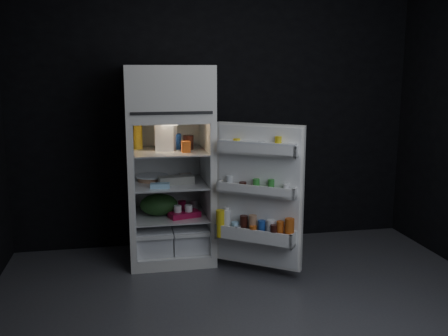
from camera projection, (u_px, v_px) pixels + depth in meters
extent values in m
cube|color=#4C4C51|center=(259.00, 317.00, 3.57)|extent=(4.00, 3.40, 0.00)
cube|color=black|center=(217.00, 110.00, 4.95)|extent=(4.00, 0.00, 2.70)
cube|color=black|center=(397.00, 187.00, 1.68)|extent=(4.00, 0.00, 2.70)
cube|color=white|center=(171.00, 252.00, 4.72)|extent=(0.76, 0.70, 0.10)
cube|color=white|center=(131.00, 187.00, 4.52)|extent=(0.05, 0.70, 1.20)
cube|color=white|center=(208.00, 183.00, 4.66)|extent=(0.05, 0.70, 1.20)
cube|color=white|center=(167.00, 178.00, 4.90)|extent=(0.66, 0.05, 1.20)
cube|color=white|center=(168.00, 117.00, 4.47)|extent=(0.76, 0.70, 0.06)
cube|color=white|center=(168.00, 90.00, 4.42)|extent=(0.76, 0.70, 0.42)
cube|color=black|center=(172.00, 113.00, 4.12)|extent=(0.68, 0.01, 0.02)
cube|color=white|center=(134.00, 187.00, 4.51)|extent=(0.01, 0.65, 1.20)
cube|color=white|center=(205.00, 184.00, 4.63)|extent=(0.01, 0.65, 1.20)
cube|color=white|center=(169.00, 121.00, 4.45)|extent=(0.66, 0.65, 0.01)
cube|color=white|center=(171.00, 247.00, 4.68)|extent=(0.66, 0.65, 0.01)
cube|color=white|center=(169.00, 151.00, 4.51)|extent=(0.65, 0.63, 0.01)
cube|color=white|center=(170.00, 183.00, 4.56)|extent=(0.65, 0.63, 0.01)
cube|color=white|center=(171.00, 215.00, 4.62)|extent=(0.65, 0.63, 0.01)
cube|color=white|center=(153.00, 236.00, 4.65)|extent=(0.32, 0.59, 0.22)
cube|color=white|center=(188.00, 234.00, 4.71)|extent=(0.32, 0.59, 0.22)
cube|color=white|center=(155.00, 238.00, 4.32)|extent=(0.32, 0.02, 0.03)
cube|color=white|center=(193.00, 236.00, 4.38)|extent=(0.32, 0.02, 0.03)
cube|color=#FFE5B2|center=(169.00, 124.00, 4.41)|extent=(0.14, 0.14, 0.02)
cube|color=white|center=(259.00, 196.00, 4.19)|extent=(0.65, 0.48, 1.22)
cube|color=white|center=(258.00, 197.00, 4.17)|extent=(0.59, 0.43, 1.18)
cube|color=white|center=(257.00, 154.00, 4.06)|extent=(0.60, 0.47, 0.02)
cube|color=white|center=(255.00, 150.00, 4.02)|extent=(0.56, 0.41, 0.10)
cube|color=white|center=(296.00, 152.00, 3.92)|extent=(0.07, 0.08, 0.10)
cube|color=white|center=(220.00, 147.00, 4.19)|extent=(0.07, 0.08, 0.10)
cube|color=white|center=(256.00, 194.00, 4.12)|extent=(0.61, 0.48, 0.02)
cube|color=white|center=(254.00, 191.00, 4.08)|extent=(0.56, 0.41, 0.09)
cube|color=white|center=(295.00, 194.00, 3.98)|extent=(0.07, 0.09, 0.09)
cube|color=white|center=(220.00, 186.00, 4.25)|extent=(0.07, 0.09, 0.09)
cube|color=white|center=(255.00, 241.00, 4.18)|extent=(0.63, 0.51, 0.02)
cube|color=white|center=(252.00, 237.00, 4.12)|extent=(0.56, 0.41, 0.13)
cube|color=white|center=(293.00, 240.00, 4.04)|extent=(0.10, 0.13, 0.13)
cube|color=white|center=(219.00, 230.00, 4.30)|extent=(0.10, 0.13, 0.13)
cube|color=white|center=(257.00, 143.00, 4.04)|extent=(0.59, 0.46, 0.02)
cylinder|color=yellow|center=(278.00, 145.00, 3.97)|extent=(0.08, 0.08, 0.14)
cylinder|color=silver|center=(262.00, 147.00, 4.03)|extent=(0.08, 0.08, 0.09)
cylinder|color=yellow|center=(237.00, 145.00, 4.12)|extent=(0.08, 0.08, 0.10)
cylinder|color=white|center=(286.00, 190.00, 4.00)|extent=(0.08, 0.08, 0.10)
cylinder|color=#338C33|center=(271.00, 187.00, 4.05)|extent=(0.07, 0.07, 0.12)
cylinder|color=#338C33|center=(256.00, 186.00, 4.11)|extent=(0.08, 0.08, 0.12)
cylinder|color=black|center=(243.00, 186.00, 4.16)|extent=(0.08, 0.08, 0.08)
cylinder|color=silver|center=(230.00, 183.00, 4.20)|extent=(0.08, 0.08, 0.12)
cylinder|color=#C25416|center=(289.00, 232.00, 4.03)|extent=(0.11, 0.11, 0.22)
cylinder|color=#C25416|center=(280.00, 233.00, 4.07)|extent=(0.08, 0.08, 0.19)
cylinder|color=white|center=(271.00, 231.00, 4.10)|extent=(0.09, 0.09, 0.19)
cylinder|color=#1C469C|center=(262.00, 231.00, 4.14)|extent=(0.09, 0.09, 0.18)
cylinder|color=#A57957|center=(253.00, 228.00, 4.17)|extent=(0.09, 0.09, 0.21)
cylinder|color=black|center=(244.00, 227.00, 4.20)|extent=(0.09, 0.09, 0.20)
cylinder|color=#9ACFEE|center=(235.00, 230.00, 4.24)|extent=(0.09, 0.09, 0.13)
cylinder|color=white|center=(226.00, 223.00, 4.26)|extent=(0.10, 0.10, 0.23)
cylinder|color=black|center=(274.00, 235.00, 4.05)|extent=(0.08, 0.08, 0.17)
cylinder|color=#C25416|center=(253.00, 234.00, 4.13)|extent=(0.08, 0.08, 0.13)
cylinder|color=white|center=(237.00, 233.00, 4.19)|extent=(0.08, 0.08, 0.12)
cylinder|color=yellow|center=(220.00, 223.00, 4.24)|extent=(0.10, 0.10, 0.23)
cylinder|color=white|center=(226.00, 209.00, 4.24)|extent=(0.05, 0.05, 0.02)
cube|color=white|center=(166.00, 137.00, 4.50)|extent=(0.21, 0.21, 0.24)
cylinder|color=#1C469C|center=(175.00, 141.00, 4.58)|extent=(0.14, 0.14, 0.14)
cylinder|color=black|center=(188.00, 142.00, 4.55)|extent=(0.12, 0.12, 0.13)
cylinder|color=#B9901D|center=(138.00, 137.00, 4.57)|extent=(0.11, 0.11, 0.22)
cube|color=#C25416|center=(186.00, 147.00, 4.39)|extent=(0.08, 0.06, 0.10)
cube|color=gray|center=(176.00, 180.00, 4.51)|extent=(0.33, 0.15, 0.07)
cylinder|color=#A57957|center=(152.00, 178.00, 4.65)|extent=(0.34, 0.34, 0.04)
cube|color=#9ACFEE|center=(160.00, 186.00, 4.36)|extent=(0.18, 0.10, 0.04)
cube|color=beige|center=(186.00, 176.00, 4.72)|extent=(0.11, 0.10, 0.05)
ellipsoid|color=#193815|center=(159.00, 205.00, 4.59)|extent=(0.43, 0.40, 0.20)
cube|color=#9E0D36|center=(184.00, 214.00, 4.53)|extent=(0.31, 0.22, 0.05)
cylinder|color=#9E0D36|center=(182.00, 205.00, 4.76)|extent=(0.08, 0.08, 0.09)
cylinder|color=white|center=(194.00, 205.00, 4.77)|extent=(0.07, 0.07, 0.09)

